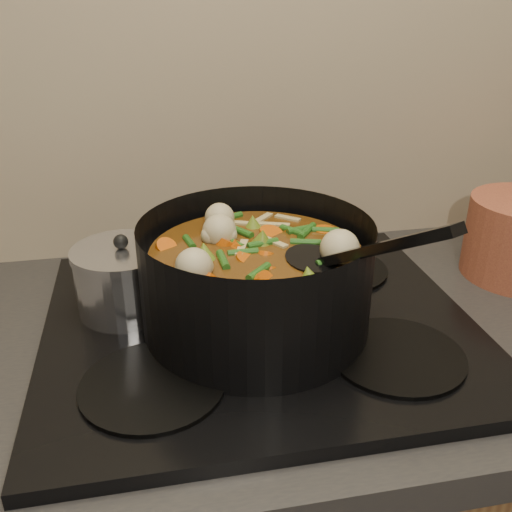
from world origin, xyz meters
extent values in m
plane|color=tan|center=(0.00, 2.25, 1.30)|extent=(4.00, 0.00, 4.00)
cube|color=black|center=(0.00, 1.93, 0.89)|extent=(2.64, 0.64, 0.05)
cube|color=black|center=(0.00, 1.93, 0.92)|extent=(0.62, 0.54, 0.02)
cylinder|color=black|center=(-0.16, 1.80, 0.93)|extent=(0.18, 0.18, 0.01)
cylinder|color=black|center=(0.16, 1.80, 0.93)|extent=(0.18, 0.18, 0.01)
cylinder|color=black|center=(-0.16, 2.06, 0.93)|extent=(0.18, 0.18, 0.01)
cylinder|color=black|center=(0.16, 2.06, 0.93)|extent=(0.18, 0.18, 0.01)
cylinder|color=black|center=(-0.01, 1.91, 1.01)|extent=(0.38, 0.38, 0.16)
cylinder|color=black|center=(-0.01, 1.91, 0.94)|extent=(0.31, 0.31, 0.01)
cylinder|color=#55360E|center=(-0.01, 1.91, 1.00)|extent=(0.29, 0.29, 0.11)
cylinder|color=#CD5D09|center=(0.03, 1.91, 1.05)|extent=(0.03, 0.03, 0.03)
cylinder|color=#CD5D09|center=(0.04, 1.97, 1.05)|extent=(0.04, 0.04, 0.03)
cylinder|color=#CD5D09|center=(-0.04, 2.02, 1.05)|extent=(0.05, 0.04, 0.03)
cylinder|color=#CD5D09|center=(-0.06, 1.93, 1.05)|extent=(0.03, 0.04, 0.03)
cylinder|color=#CD5D09|center=(-0.08, 1.86, 1.05)|extent=(0.04, 0.04, 0.03)
cylinder|color=#CD5D09|center=(-0.01, 1.87, 1.05)|extent=(0.05, 0.05, 0.03)
cylinder|color=#CD5D09|center=(0.05, 1.87, 1.05)|extent=(0.04, 0.04, 0.03)
cylinder|color=#CD5D09|center=(0.10, 1.94, 1.05)|extent=(0.04, 0.03, 0.03)
cylinder|color=#CD5D09|center=(0.01, 1.97, 1.05)|extent=(0.04, 0.05, 0.03)
cylinder|color=#CD5D09|center=(-0.06, 1.99, 1.05)|extent=(0.04, 0.04, 0.03)
cylinder|color=#CD5D09|center=(-0.05, 1.91, 1.05)|extent=(0.03, 0.03, 0.03)
sphere|color=tan|center=(0.06, 1.91, 1.06)|extent=(0.04, 0.04, 0.04)
sphere|color=tan|center=(-0.03, 1.97, 1.06)|extent=(0.04, 0.04, 0.04)
sphere|color=tan|center=(-0.06, 1.87, 1.06)|extent=(0.04, 0.04, 0.04)
sphere|color=tan|center=(0.05, 1.88, 1.06)|extent=(0.04, 0.04, 0.04)
cone|color=olive|center=(0.01, 1.82, 1.06)|extent=(0.04, 0.04, 0.04)
cone|color=olive|center=(0.08, 1.93, 1.06)|extent=(0.04, 0.04, 0.04)
cone|color=olive|center=(-0.03, 2.00, 1.06)|extent=(0.04, 0.04, 0.04)
cone|color=olive|center=(-0.09, 1.88, 1.06)|extent=(0.04, 0.04, 0.04)
cone|color=olive|center=(0.03, 1.83, 1.06)|extent=(0.04, 0.04, 0.04)
cylinder|color=#245F1C|center=(0.03, 1.95, 1.05)|extent=(0.01, 0.04, 0.01)
cylinder|color=#245F1C|center=(-0.01, 2.02, 1.05)|extent=(0.04, 0.03, 0.01)
cylinder|color=#245F1C|center=(-0.07, 1.97, 1.05)|extent=(0.04, 0.02, 0.01)
cylinder|color=#245F1C|center=(-0.08, 1.91, 1.05)|extent=(0.03, 0.04, 0.01)
cylinder|color=#245F1C|center=(-0.04, 1.88, 1.05)|extent=(0.03, 0.04, 0.01)
cylinder|color=#245F1C|center=(-0.01, 1.80, 1.05)|extent=(0.04, 0.02, 0.01)
cylinder|color=#245F1C|center=(0.06, 1.85, 1.05)|extent=(0.04, 0.04, 0.01)
cylinder|color=#245F1C|center=(0.06, 1.91, 1.05)|extent=(0.01, 0.04, 0.01)
cylinder|color=#245F1C|center=(0.03, 1.95, 1.05)|extent=(0.04, 0.03, 0.01)
cylinder|color=#245F1C|center=(-0.01, 2.02, 1.05)|extent=(0.04, 0.02, 0.01)
cylinder|color=#245F1C|center=(-0.07, 1.97, 1.05)|extent=(0.03, 0.04, 0.01)
cylinder|color=#245F1C|center=(-0.08, 1.91, 1.05)|extent=(0.03, 0.04, 0.01)
cylinder|color=#245F1C|center=(-0.04, 1.88, 1.05)|extent=(0.04, 0.02, 0.01)
cylinder|color=#245F1C|center=(0.00, 1.80, 1.05)|extent=(0.04, 0.04, 0.01)
cylinder|color=#245F1C|center=(0.06, 1.85, 1.05)|extent=(0.01, 0.04, 0.01)
cube|color=tan|center=(-0.08, 1.94, 1.05)|extent=(0.05, 0.01, 0.00)
cube|color=tan|center=(-0.04, 1.84, 1.05)|extent=(0.02, 0.05, 0.00)
cube|color=tan|center=(0.06, 1.87, 1.05)|extent=(0.05, 0.03, 0.00)
cube|color=tan|center=(0.05, 1.97, 1.05)|extent=(0.04, 0.04, 0.00)
cube|color=tan|center=(-0.06, 1.98, 1.05)|extent=(0.03, 0.05, 0.00)
cube|color=tan|center=(-0.08, 1.87, 1.05)|extent=(0.05, 0.02, 0.00)
ellipsoid|color=black|center=(0.06, 1.87, 1.05)|extent=(0.07, 0.09, 0.01)
cube|color=black|center=(0.11, 1.77, 1.11)|extent=(0.10, 0.18, 0.12)
cylinder|color=silver|center=(-0.19, 2.00, 0.98)|extent=(0.14, 0.14, 0.09)
cylinder|color=silver|center=(-0.19, 2.00, 1.03)|extent=(0.15, 0.15, 0.01)
sphere|color=black|center=(-0.19, 2.00, 1.04)|extent=(0.02, 0.02, 0.02)
camera|label=1|loc=(-0.15, 1.22, 1.38)|focal=40.00mm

